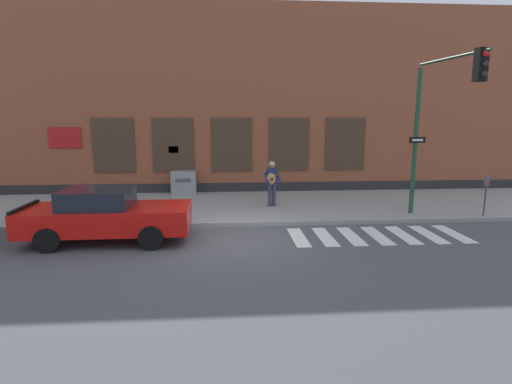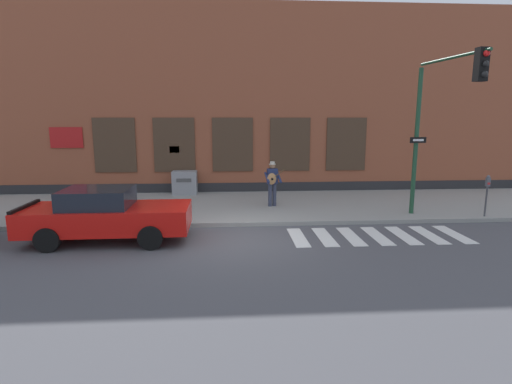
{
  "view_description": "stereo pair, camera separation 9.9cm",
  "coord_description": "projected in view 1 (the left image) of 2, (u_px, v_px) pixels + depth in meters",
  "views": [
    {
      "loc": [
        -0.27,
        -11.1,
        3.48
      ],
      "look_at": [
        0.7,
        1.73,
        1.09
      ],
      "focal_mm": 28.0,
      "sensor_mm": 36.0,
      "label": 1
    },
    {
      "loc": [
        -0.17,
        -11.11,
        3.48
      ],
      "look_at": [
        0.7,
        1.73,
        1.09
      ],
      "focal_mm": 28.0,
      "sensor_mm": 36.0,
      "label": 2
    }
  ],
  "objects": [
    {
      "name": "ground_plane",
      "position": [
        236.0,
        240.0,
        11.54
      ],
      "size": [
        160.0,
        160.0,
        0.0
      ],
      "primitive_type": "plane",
      "color": "#4C4C51"
    },
    {
      "name": "sidewalk",
      "position": [
        234.0,
        206.0,
        15.68
      ],
      "size": [
        28.0,
        5.61,
        0.14
      ],
      "color": "gray",
      "rests_on": "ground"
    },
    {
      "name": "building_backdrop",
      "position": [
        231.0,
        103.0,
        19.63
      ],
      "size": [
        28.0,
        4.06,
        8.45
      ],
      "color": "brown",
      "rests_on": "ground"
    },
    {
      "name": "crosswalk",
      "position": [
        377.0,
        236.0,
        11.98
      ],
      "size": [
        5.2,
        1.9,
        0.01
      ],
      "color": "silver",
      "rests_on": "ground"
    },
    {
      "name": "red_car",
      "position": [
        106.0,
        215.0,
        11.32
      ],
      "size": [
        4.62,
        2.02,
        1.53
      ],
      "color": "red",
      "rests_on": "ground"
    },
    {
      "name": "busker",
      "position": [
        272.0,
        181.0,
        15.2
      ],
      "size": [
        0.76,
        0.62,
        1.72
      ],
      "color": "#33384C",
      "rests_on": "sidewalk"
    },
    {
      "name": "traffic_light",
      "position": [
        440.0,
        110.0,
        12.46
      ],
      "size": [
        0.75,
        3.18,
        5.19
      ],
      "color": "#1E472D",
      "rests_on": "sidewalk"
    },
    {
      "name": "parking_meter",
      "position": [
        486.0,
        189.0,
        13.67
      ],
      "size": [
        0.13,
        0.11,
        1.44
      ],
      "color": "#47474C",
      "rests_on": "sidewalk"
    },
    {
      "name": "utility_box",
      "position": [
        184.0,
        183.0,
        17.72
      ],
      "size": [
        1.07,
        0.67,
        1.03
      ],
      "color": "gray",
      "rests_on": "sidewalk"
    }
  ]
}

